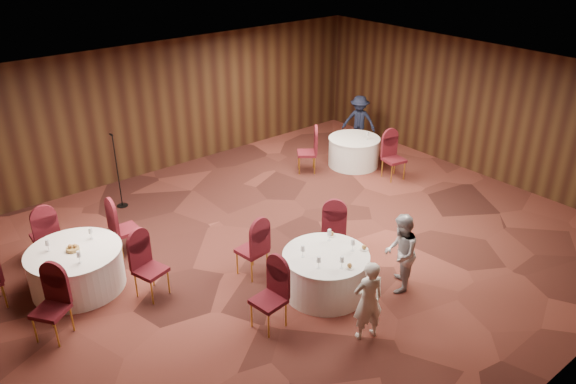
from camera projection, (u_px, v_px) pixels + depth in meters
ground at (287, 249)px, 10.92m from camera, size 12.00×12.00×0.00m
room_shell at (286, 156)px, 10.04m from camera, size 12.00×12.00×12.00m
table_main at (325, 273)px, 9.54m from camera, size 1.47×1.47×0.74m
table_left at (77, 269)px, 9.65m from camera, size 1.60×1.60×0.74m
table_right at (354, 151)px, 14.42m from camera, size 1.31×1.31×0.74m
chairs_main at (287, 257)px, 9.75m from camera, size 2.98×1.93×1.00m
chairs_left at (73, 263)px, 9.59m from camera, size 3.02×2.90×1.00m
chairs_right at (350, 156)px, 13.82m from camera, size 2.04×2.34×1.00m
tabletop_main at (338, 249)px, 9.36m from camera, size 1.08×1.07×0.22m
tabletop_left at (73, 246)px, 9.46m from camera, size 0.79×0.76×0.22m
tabletop_right at (368, 133)px, 14.10m from camera, size 0.08×0.08×0.22m
mic_stand at (120, 185)px, 12.31m from camera, size 0.24×0.24×1.71m
woman_a at (368, 301)px, 8.37m from camera, size 0.57×0.46×1.35m
woman_b at (400, 253)px, 9.47m from camera, size 0.87×0.84×1.42m
man_c at (359, 121)px, 15.49m from camera, size 0.95×1.07×1.43m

